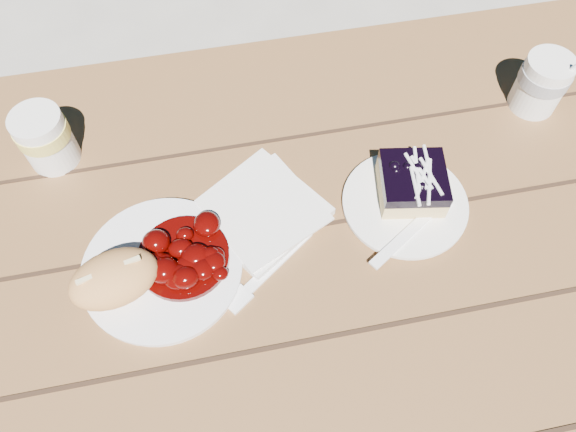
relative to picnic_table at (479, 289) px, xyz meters
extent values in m
plane|color=#9B978C|center=(0.00, 0.00, -0.59)|extent=(60.00, 60.00, 0.00)
cube|color=brown|center=(0.00, 0.00, 0.14)|extent=(2.00, 0.80, 0.05)
cube|color=brown|center=(-0.88, 0.32, -0.24)|extent=(0.07, 0.07, 0.70)
cube|color=brown|center=(0.00, 0.65, -0.15)|extent=(1.80, 0.25, 0.04)
cube|color=brown|center=(-0.80, 0.65, -0.38)|extent=(0.06, 0.06, 0.42)
cylinder|color=white|center=(-0.48, 0.05, 0.17)|extent=(0.21, 0.21, 0.02)
ellipsoid|color=tan|center=(-0.53, 0.03, 0.21)|extent=(0.13, 0.10, 0.06)
cylinder|color=white|center=(-0.13, 0.09, 0.17)|extent=(0.17, 0.17, 0.01)
cube|color=#DBBD77|center=(-0.12, 0.10, 0.19)|extent=(0.10, 0.10, 0.03)
cube|color=black|center=(-0.12, 0.10, 0.21)|extent=(0.10, 0.10, 0.02)
cylinder|color=white|center=(0.13, 0.23, 0.21)|extent=(0.07, 0.07, 0.09)
cube|color=white|center=(-0.34, 0.12, 0.17)|extent=(0.21, 0.21, 0.01)
cylinder|color=white|center=(-0.62, 0.27, 0.21)|extent=(0.07, 0.07, 0.09)
camera|label=1|loc=(-0.37, -0.29, 0.85)|focal=35.00mm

